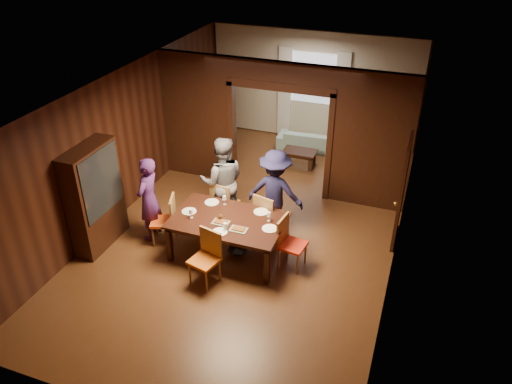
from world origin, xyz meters
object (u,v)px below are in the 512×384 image
at_px(hutch, 95,197).
at_px(person_grey, 222,181).
at_px(chair_far_l, 226,202).
at_px(person_purple, 149,199).
at_px(sofa, 310,140).
at_px(dining_table, 229,236).
at_px(chair_near, 204,259).
at_px(chair_right, 293,244).
at_px(chair_far_r, 269,215).
at_px(person_navy, 275,191).
at_px(chair_left, 163,220).
at_px(coffee_table, 299,158).

bearing_deg(hutch, person_grey, 37.73).
xyz_separation_m(chair_far_l, hutch, (-1.96, -1.42, 0.52)).
bearing_deg(person_purple, sofa, 157.61).
distance_m(dining_table, chair_near, 0.88).
relative_size(sofa, hutch, 0.84).
distance_m(sofa, chair_right, 4.89).
bearing_deg(sofa, hutch, 60.02).
distance_m(person_grey, chair_far_l, 0.45).
distance_m(chair_far_r, chair_near, 1.75).
bearing_deg(chair_near, chair_right, 50.10).
relative_size(chair_far_l, hutch, 0.48).
xyz_separation_m(person_navy, chair_right, (0.66, -1.01, -0.37)).
bearing_deg(chair_left, person_grey, 122.96).
bearing_deg(person_grey, person_purple, 17.43).
height_order(person_grey, chair_right, person_grey).
relative_size(chair_right, chair_near, 1.00).
xyz_separation_m(chair_left, chair_near, (1.23, -0.81, 0.00)).
height_order(chair_left, hutch, hutch).
height_order(person_navy, chair_far_r, person_navy).
xyz_separation_m(person_purple, person_grey, (1.09, 0.95, 0.09)).
bearing_deg(sofa, dining_table, 83.38).
xyz_separation_m(person_navy, chair_left, (-1.84, -1.12, -0.37)).
height_order(person_grey, hutch, hutch).
distance_m(person_navy, chair_left, 2.19).
distance_m(person_purple, hutch, 0.96).
distance_m(sofa, chair_far_r, 4.08).
bearing_deg(chair_far_r, person_purple, 34.47).
xyz_separation_m(person_navy, chair_far_r, (-0.03, -0.28, -0.37)).
bearing_deg(chair_far_r, chair_left, 39.38).
bearing_deg(sofa, chair_right, 97.46).
relative_size(chair_far_l, chair_near, 1.00).
height_order(chair_right, chair_far_l, same).
distance_m(dining_table, chair_far_l, 1.03).
relative_size(person_grey, chair_far_r, 1.90).
distance_m(dining_table, chair_right, 1.20).
xyz_separation_m(sofa, chair_far_r, (0.23, -4.07, 0.24)).
xyz_separation_m(person_purple, chair_far_r, (2.12, 0.77, -0.35)).
bearing_deg(person_purple, hutch, -58.45).
relative_size(person_purple, coffee_table, 2.09).
xyz_separation_m(person_navy, sofa, (-0.26, 3.79, -0.61)).
relative_size(person_purple, dining_table, 0.83).
distance_m(person_grey, person_navy, 1.06).
bearing_deg(chair_far_r, chair_right, 147.74).
distance_m(chair_right, hutch, 3.68).
bearing_deg(chair_far_r, coffee_table, -71.05).
bearing_deg(chair_far_l, coffee_table, -96.10).
bearing_deg(person_grey, chair_left, 28.76).
bearing_deg(chair_near, person_grey, 117.54).
bearing_deg(chair_right, hutch, 106.65).
xyz_separation_m(chair_far_l, chair_far_r, (0.96, -0.14, 0.00)).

